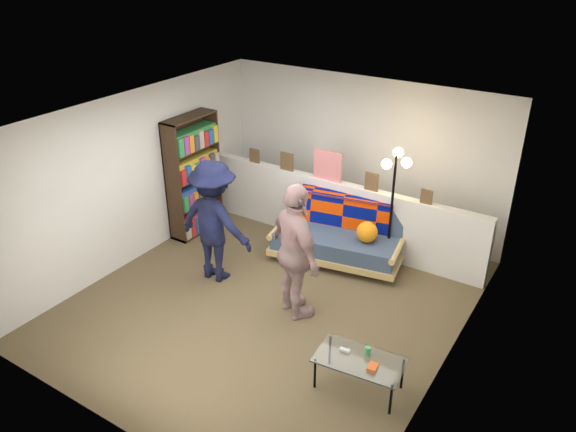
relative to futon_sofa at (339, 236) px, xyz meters
The scene contains 10 objects.
ground 1.47m from the futon_sofa, 99.43° to the right, with size 5.00×5.00×0.00m, color brown.
room_shell 1.62m from the futon_sofa, 104.06° to the right, with size 4.60×5.05×2.45m.
half_wall_ledge 0.48m from the futon_sofa, 120.26° to the left, with size 4.45×0.15×1.00m, color silver.
ledge_decor 1.00m from the futon_sofa, 140.46° to the left, with size 2.97×0.02×0.45m.
futon_sofa is the anchor object (origin of this frame).
bookshelf 2.40m from the futon_sofa, 169.82° to the right, with size 0.31×0.93×1.86m.
coffee_table 2.60m from the futon_sofa, 57.57° to the right, with size 0.94×0.58×0.47m.
floor_lamp 1.10m from the futon_sofa, 20.87° to the left, with size 0.40×0.33×1.72m.
person_left 1.83m from the futon_sofa, 132.15° to the right, with size 1.09×0.62×1.68m, color black.
person_right 1.54m from the futon_sofa, 83.67° to the right, with size 1.02×0.42×1.73m, color #D68A8C.
Camera 1 is at (3.37, -4.90, 4.23)m, focal length 35.00 mm.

